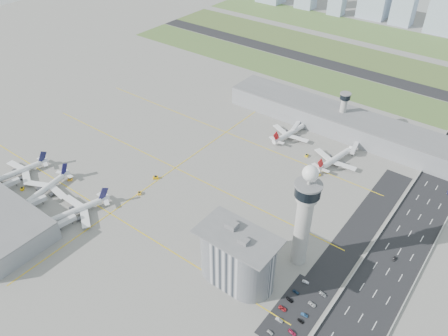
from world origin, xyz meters
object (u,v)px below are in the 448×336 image
Objects in this scene: control_tower at (305,213)px; tug_5 at (318,174)px; tug_1 at (70,179)px; car_lot_1 at (279,320)px; airplane_far_b at (336,156)px; jet_bridge_far_1 at (356,145)px; tug_3 at (156,177)px; car_lot_10 at (312,304)px; tug_2 at (139,193)px; car_lot_0 at (270,332)px; car_hw_1 at (394,259)px; secondary_tower at (343,108)px; jet_bridge_near_2 at (54,229)px; jet_bridge_far_0 at (298,124)px; car_lot_4 at (296,292)px; admin_building at (237,257)px; car_lot_11 at (323,294)px; airplane_near_a at (18,169)px; car_lot_8 at (300,321)px; airplane_near_b at (45,186)px; airplane_near_c at (76,207)px; car_lot_2 at (283,308)px; airplane_far_a at (291,130)px; tug_0 at (22,189)px; car_lot_5 at (306,282)px; car_lot_7 at (292,333)px; jet_bridge_near_1 at (25,209)px; tug_4 at (307,155)px; car_lot_3 at (290,300)px; car_lot_9 at (304,315)px.

control_tower reaches higher than tug_5.
car_lot_1 is at bearing -131.12° from tug_1.
airplane_far_b is 27.27m from jet_bridge_far_1.
tug_3 reaches higher than car_lot_10.
tug_2 is 127.79m from car_lot_0.
secondary_tower is at bearing 127.00° from car_hw_1.
secondary_tower is 227.30m from jet_bridge_near_2.
car_lot_4 is at bearing 19.15° from jet_bridge_far_0.
admin_building reaches higher than tug_2.
airplane_far_b is at bearing -84.99° from tug_1.
car_lot_10 is 8.94m from car_lot_11.
jet_bridge_far_1 is 3.96× the size of car_hw_1.
jet_bridge_far_1 is (172.06, 173.98, -2.90)m from airplane_near_a.
airplane_far_b reaches higher than car_lot_4.
jet_bridge_near_2 is (-83.00, -211.00, -15.95)m from secondary_tower.
airplane_near_a is 12.17× the size of car_lot_8.
airplane_near_b is 33.64m from airplane_near_c.
airplane_far_a is at bearing 32.02° from car_lot_2.
tug_0 is 189.72m from car_lot_1.
control_tower is 1.54× the size of admin_building.
tug_3 is (-3.30, 18.50, 0.13)m from tug_2.
control_tower reaches higher than car_lot_5.
secondary_tower reaches higher than car_lot_7.
car_lot_8 is at bearing 113.42° from airplane_near_c.
car_lot_8 is 0.96× the size of car_hw_1.
tug_5 is (165.26, 126.02, -4.86)m from airplane_near_a.
tug_3 is (40.65, 73.78, -1.81)m from jet_bridge_near_1.
tug_4 is at bearing -1.98° from tug_0.
airplane_near_a is 11.36× the size of car_lot_4.
tug_4 is (110.65, 160.40, -1.97)m from jet_bridge_near_1.
jet_bridge_far_0 reaches higher than tug_5.
airplane_near_b is 0.97× the size of airplane_near_c.
car_lot_3 is (37.00, -102.16, -0.32)m from tug_5.
airplane_far_b is at bearing -95.26° from airplane_far_a.
car_lot_10 is (47.33, -97.69, -0.32)m from tug_5.
jet_bridge_near_1 is (-134.99, -39.00, -12.45)m from admin_building.
tug_3 is at bearing -124.81° from tug_2.
airplane_near_c is 144.27m from car_lot_5.
tug_0 is at bearing -40.40° from jet_bridge_far_0.
airplane_far_b is 52.90m from jet_bridge_far_0.
tug_2 reaches higher than car_lot_2.
tug_1 reaches higher than tug_4.
admin_building is 141.07m from jet_bridge_near_1.
car_lot_9 is at bearing -127.88° from tug_1.
jet_bridge_far_0 is 3.40× the size of car_lot_10.
jet_bridge_far_1 is 147.20m from car_lot_4.
jet_bridge_far_1 is 209.53m from tug_1.
jet_bridge_near_1 is 3.34× the size of car_lot_7.
car_lot_2 is 10.92m from car_lot_9.
jet_bridge_far_0 is 4.14× the size of car_lot_8.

